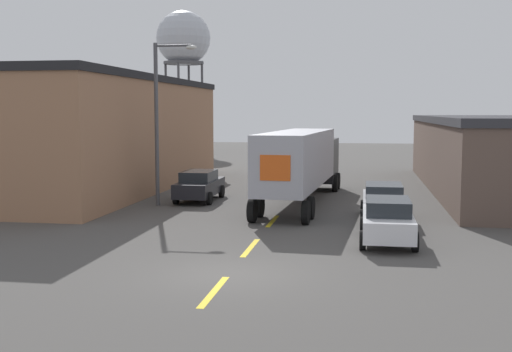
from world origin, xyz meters
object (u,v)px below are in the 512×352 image
(semi_truck, at_px, (303,160))
(street_lamp, at_px, (161,113))
(parked_car_right_near, at_px, (388,220))
(water_tower, at_px, (183,39))
(parked_car_left_far, at_px, (199,185))
(parked_car_right_mid, at_px, (383,201))

(semi_truck, bearing_deg, street_lamp, -159.93)
(parked_car_right_near, relative_size, street_lamp, 0.57)
(semi_truck, height_order, parked_car_right_near, semi_truck)
(semi_truck, xyz_separation_m, parked_car_right_near, (4.01, -9.66, -1.43))
(water_tower, bearing_deg, street_lamp, -75.62)
(parked_car_right_near, height_order, street_lamp, street_lamp)
(water_tower, bearing_deg, semi_truck, -66.32)
(semi_truck, xyz_separation_m, street_lamp, (-6.95, -2.05, 2.42))
(semi_truck, distance_m, parked_car_left_far, 5.69)
(parked_car_left_far, xyz_separation_m, parked_car_right_mid, (9.52, -4.71, 0.00))
(parked_car_right_near, height_order, parked_car_right_mid, same)
(parked_car_left_far, height_order, water_tower, water_tower)
(semi_truck, xyz_separation_m, parked_car_right_mid, (4.01, -4.78, -1.43))
(parked_car_left_far, relative_size, water_tower, 0.28)
(semi_truck, distance_m, parked_car_right_near, 10.56)
(parked_car_right_mid, relative_size, street_lamp, 0.57)
(street_lamp, bearing_deg, parked_car_left_far, 53.72)
(semi_truck, bearing_deg, water_tower, 117.36)
(parked_car_right_near, height_order, water_tower, water_tower)
(parked_car_left_far, relative_size, parked_car_right_mid, 1.00)
(parked_car_right_mid, xyz_separation_m, street_lamp, (-10.96, 2.74, 3.85))
(parked_car_left_far, height_order, street_lamp, street_lamp)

